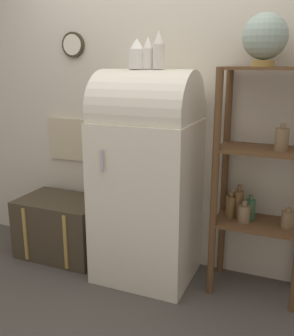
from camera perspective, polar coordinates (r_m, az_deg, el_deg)
ground_plane at (r=3.04m, az=-1.94°, el=-17.14°), size 12.00×12.00×0.00m
wall_back at (r=3.11m, az=2.28°, el=10.08°), size 7.00×0.09×2.70m
refrigerator at (r=2.91m, az=-0.04°, el=-0.95°), size 0.71×0.64×1.58m
suitcase_trunk at (r=3.49m, az=-12.15°, el=-8.36°), size 0.72×0.49×0.50m
shelf_unit at (r=2.79m, az=16.22°, el=-0.98°), size 0.62×0.38×1.60m
globe at (r=2.69m, az=16.74°, el=17.71°), size 0.29×0.29×0.33m
vase_left at (r=2.82m, az=-1.46°, el=16.11°), size 0.11×0.11×0.20m
vase_center at (r=2.79m, az=0.14°, el=16.22°), size 0.07×0.07×0.21m
vase_right at (r=2.75m, az=1.72°, el=16.59°), size 0.08×0.08×0.25m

